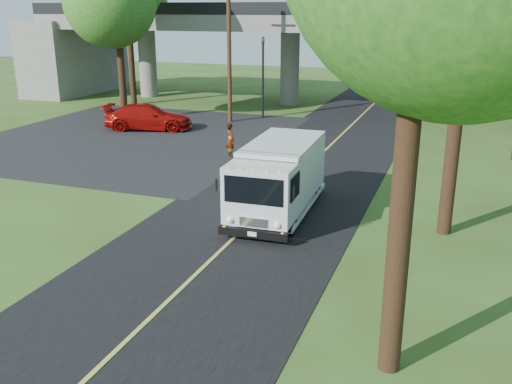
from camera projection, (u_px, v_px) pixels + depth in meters
The scene contains 11 objects.
ground at pixel (127, 341), 12.44m from camera, with size 120.00×120.00×0.00m, color #364A1A.
road at pixel (272, 202), 21.38m from camera, with size 7.00×90.00×0.02m, color black.
parking_lot at pixel (132, 137), 32.12m from camera, with size 16.00×18.00×0.01m, color black.
lane_line at pixel (272, 201), 21.37m from camera, with size 0.12×90.00×0.01m, color gold.
overpass at pixel (373, 44), 39.64m from camera, with size 54.00×10.00×7.30m.
traffic_signal at pixel (263, 69), 36.65m from camera, with size 0.18×0.22×5.20m.
utility_pole at pixel (229, 48), 34.92m from camera, with size 1.60×0.26×9.00m.
tree_left_far at pixel (129, 0), 40.50m from camera, with size 5.26×5.16×9.89m.
step_van at pixel (279, 177), 19.79m from camera, with size 2.42×6.03×2.50m.
red_sedan at pixel (149, 117), 33.87m from camera, with size 2.10×5.16×1.50m, color #990C09.
pedestrian at pixel (230, 140), 27.66m from camera, with size 0.60×0.39×1.64m, color gray.
Camera 1 is at (6.36, -9.21, 6.94)m, focal length 40.00 mm.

